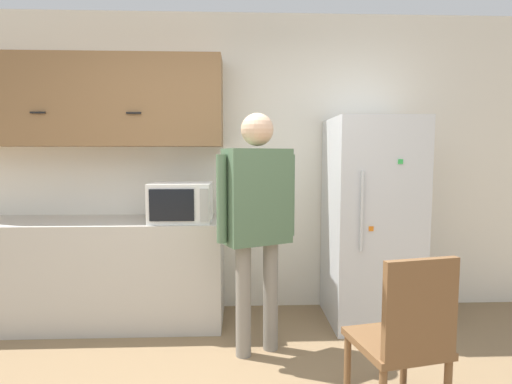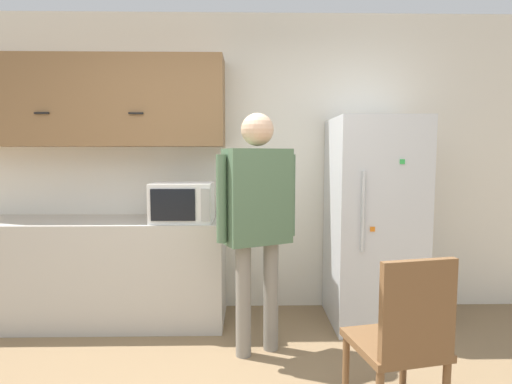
{
  "view_description": "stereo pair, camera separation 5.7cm",
  "coord_description": "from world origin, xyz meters",
  "px_view_note": "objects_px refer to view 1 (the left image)",
  "views": [
    {
      "loc": [
        0.15,
        -1.59,
        1.43
      ],
      "look_at": [
        0.26,
        1.15,
        1.18
      ],
      "focal_mm": 28.0,
      "sensor_mm": 36.0,
      "label": 1
    },
    {
      "loc": [
        0.2,
        -1.59,
        1.43
      ],
      "look_at": [
        0.26,
        1.15,
        1.18
      ],
      "focal_mm": 28.0,
      "sensor_mm": 36.0,
      "label": 2
    }
  ],
  "objects_px": {
    "refrigerator": "(371,221)",
    "chair": "(406,335)",
    "microwave": "(181,202)",
    "person": "(257,208)"
  },
  "relations": [
    {
      "from": "microwave",
      "to": "refrigerator",
      "type": "bearing_deg",
      "value": 1.5
    },
    {
      "from": "person",
      "to": "refrigerator",
      "type": "relative_size",
      "value": 0.99
    },
    {
      "from": "microwave",
      "to": "chair",
      "type": "bearing_deg",
      "value": -44.95
    },
    {
      "from": "microwave",
      "to": "chair",
      "type": "relative_size",
      "value": 0.53
    },
    {
      "from": "refrigerator",
      "to": "chair",
      "type": "xyz_separation_m",
      "value": [
        -0.26,
        -1.37,
        -0.36
      ]
    },
    {
      "from": "refrigerator",
      "to": "chair",
      "type": "distance_m",
      "value": 1.44
    },
    {
      "from": "microwave",
      "to": "refrigerator",
      "type": "height_order",
      "value": "refrigerator"
    },
    {
      "from": "person",
      "to": "refrigerator",
      "type": "height_order",
      "value": "refrigerator"
    },
    {
      "from": "microwave",
      "to": "chair",
      "type": "height_order",
      "value": "microwave"
    },
    {
      "from": "microwave",
      "to": "person",
      "type": "distance_m",
      "value": 0.78
    }
  ]
}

